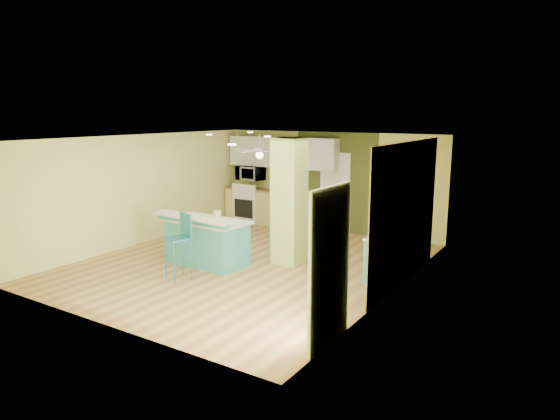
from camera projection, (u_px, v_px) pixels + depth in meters
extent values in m
cube|color=#996435|center=(249.00, 263.00, 10.04)|extent=(6.00, 7.00, 0.01)
cube|color=white|center=(247.00, 138.00, 9.56)|extent=(6.00, 7.00, 0.01)
cube|color=#E6E87C|center=(329.00, 182.00, 12.70)|extent=(6.00, 0.01, 2.50)
cube|color=#E6E87C|center=(98.00, 240.00, 6.90)|extent=(6.00, 0.01, 2.50)
cube|color=#E6E87C|center=(141.00, 190.00, 11.38)|extent=(0.01, 7.00, 2.50)
cube|color=#E6E87C|center=(395.00, 220.00, 8.22)|extent=(0.01, 7.00, 2.50)
cube|color=olive|center=(406.00, 213.00, 8.72)|extent=(0.02, 3.40, 2.50)
cube|color=#475120|center=(336.00, 182.00, 12.58)|extent=(2.20, 0.02, 2.50)
cube|color=white|center=(335.00, 192.00, 12.61)|extent=(0.82, 0.05, 2.00)
cube|color=white|center=(330.00, 267.00, 6.37)|extent=(0.04, 1.08, 2.10)
cube|color=#AAC35A|center=(289.00, 202.00, 9.87)|extent=(0.55, 0.55, 2.50)
cube|color=#C9BD69|center=(280.00, 209.00, 13.29)|extent=(3.20, 0.60, 0.90)
cube|color=olive|center=(280.00, 192.00, 13.20)|extent=(3.25, 0.63, 0.04)
cube|color=white|center=(251.00, 205.00, 13.79)|extent=(0.76, 0.64, 0.90)
cube|color=black|center=(244.00, 208.00, 13.52)|extent=(0.59, 0.02, 0.50)
cube|color=white|center=(244.00, 188.00, 13.44)|extent=(0.76, 0.06, 0.18)
cube|color=silver|center=(282.00, 152.00, 13.10)|extent=(3.20, 0.34, 0.80)
imported|color=silver|center=(250.00, 173.00, 13.61)|extent=(0.70, 0.48, 0.39)
cylinder|color=silver|center=(259.00, 142.00, 11.83)|extent=(0.03, 0.03, 0.40)
cylinder|color=silver|center=(260.00, 150.00, 11.87)|extent=(0.24, 0.24, 0.10)
sphere|color=white|center=(260.00, 155.00, 11.89)|extent=(0.18, 0.18, 0.18)
cylinder|color=white|center=(393.00, 158.00, 8.84)|extent=(0.01, 0.01, 0.62)
sphere|color=white|center=(392.00, 175.00, 8.90)|extent=(0.14, 0.14, 0.14)
cube|color=brown|center=(409.00, 195.00, 8.84)|extent=(0.03, 0.90, 0.70)
cube|color=teal|center=(207.00, 243.00, 9.95)|extent=(1.64, 0.89, 0.85)
cube|color=beige|center=(206.00, 221.00, 9.87)|extent=(1.74, 0.99, 0.05)
cube|color=teal|center=(192.00, 220.00, 9.55)|extent=(1.81, 0.23, 0.12)
cube|color=beige|center=(192.00, 217.00, 9.54)|extent=(1.95, 0.50, 0.04)
cylinder|color=#1E7189|center=(166.00, 259.00, 9.05)|extent=(0.02, 0.02, 0.75)
cylinder|color=#1E7189|center=(174.00, 263.00, 8.80)|extent=(0.02, 0.02, 0.75)
cylinder|color=#1E7189|center=(182.00, 255.00, 9.26)|extent=(0.02, 0.02, 0.75)
cylinder|color=#1E7189|center=(191.00, 260.00, 9.00)|extent=(0.02, 0.02, 0.75)
cube|color=#1E7189|center=(178.00, 238.00, 8.95)|extent=(0.50, 0.50, 0.03)
cube|color=#1E7189|center=(186.00, 225.00, 9.02)|extent=(0.38, 0.16, 0.42)
cube|color=teal|center=(390.00, 256.00, 9.10)|extent=(0.52, 1.25, 0.80)
cube|color=white|center=(391.00, 234.00, 9.02)|extent=(0.55, 1.30, 0.04)
imported|color=#3D2419|center=(286.00, 191.00, 12.97)|extent=(0.40, 0.40, 0.07)
cylinder|color=yellow|center=(217.00, 216.00, 9.78)|extent=(0.16, 0.16, 0.19)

